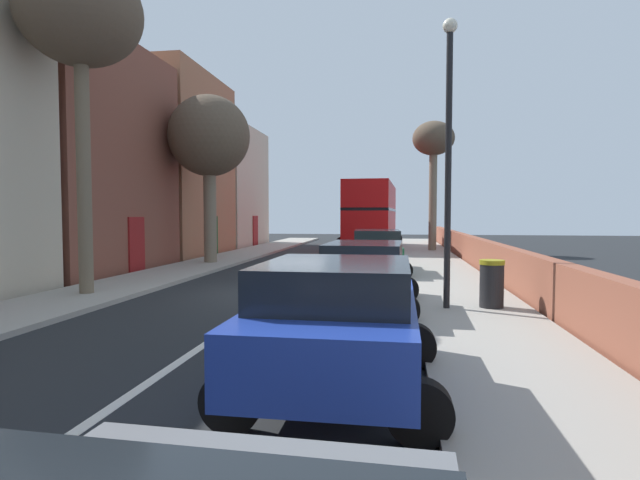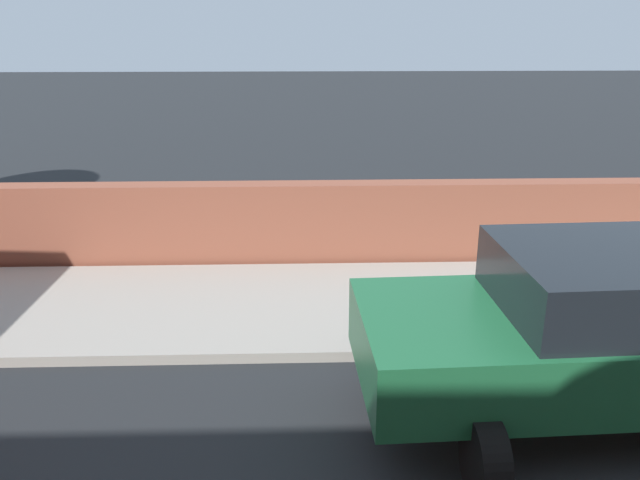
% 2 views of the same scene
% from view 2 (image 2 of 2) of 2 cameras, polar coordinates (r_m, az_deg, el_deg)
% --- Properties ---
extents(parked_car_green_right_1, '(2.51, 4.46, 1.64)m').
position_cam_2_polar(parked_car_green_right_1, '(6.20, 24.96, -6.99)').
color(parked_car_green_right_1, '#1E6038').
rests_on(parked_car_green_right_1, ground).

